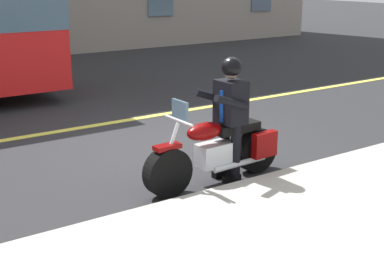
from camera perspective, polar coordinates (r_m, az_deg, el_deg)
The scene contains 4 objects.
ground_plane at distance 8.76m, azimuth -2.12°, elevation -2.27°, with size 80.00×80.00×0.00m, color #28282B.
lane_center_stripe at distance 10.45m, azimuth -7.80°, elevation 0.72°, with size 60.00×0.16×0.01m, color #E5DB4C.
motorcycle_main at distance 7.27m, azimuth 2.92°, elevation -2.51°, with size 2.22×0.66×1.26m.
rider_main at distance 7.22m, azimuth 4.15°, elevation 2.17°, with size 0.64×0.57×1.74m.
Camera 1 is at (4.27, 7.11, 2.81)m, focal length 49.19 mm.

